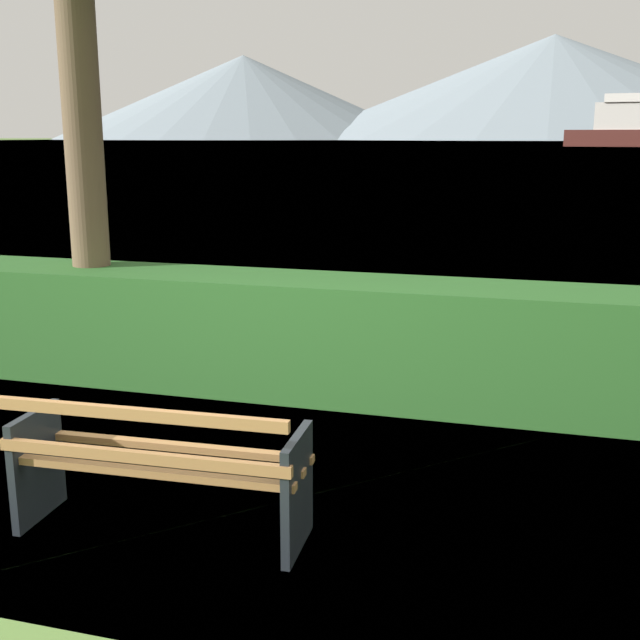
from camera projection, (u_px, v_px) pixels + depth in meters
The scene contains 5 objects.
ground_plane at pixel (166, 530), 4.68m from camera, with size 1400.00×1400.00×0.00m, color #567A38.
water_surface at pixel (546, 142), 294.05m from camera, with size 620.00×620.00×0.00m, color #7A99A8.
park_bench at pixel (158, 467), 4.53m from camera, with size 1.73×0.64×0.87m.
hedge_row at pixel (302, 336), 7.11m from camera, with size 12.30×0.89×1.05m, color #285B23.
distant_hills at pixel (621, 87), 522.24m from camera, with size 733.47×357.27×71.12m.
Camera 1 is at (2.05, -3.86, 2.27)m, focal length 44.50 mm.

